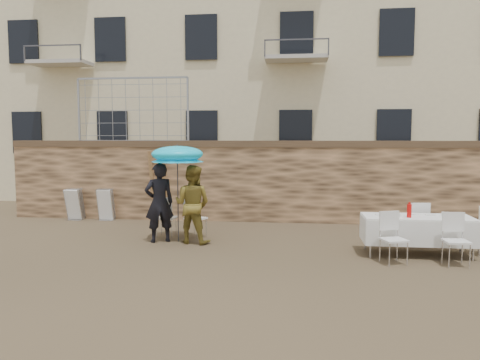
# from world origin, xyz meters

# --- Properties ---
(ground) EXTENTS (80.00, 80.00, 0.00)m
(ground) POSITION_xyz_m (0.00, 0.00, 0.00)
(ground) COLOR brown
(ground) RESTS_ON ground
(stone_wall) EXTENTS (13.00, 0.50, 2.20)m
(stone_wall) POSITION_xyz_m (0.00, 5.00, 1.10)
(stone_wall) COLOR olive
(stone_wall) RESTS_ON ground
(apartment_building) EXTENTS (20.00, 8.00, 15.00)m
(apartment_building) POSITION_xyz_m (0.00, 12.00, 7.50)
(apartment_building) COLOR beige
(apartment_building) RESTS_ON ground
(chain_link_fence) EXTENTS (3.20, 0.06, 1.80)m
(chain_link_fence) POSITION_xyz_m (-3.00, 5.00, 3.10)
(chain_link_fence) COLOR gray
(chain_link_fence) RESTS_ON stone_wall
(man_suit) EXTENTS (0.77, 0.67, 1.77)m
(man_suit) POSITION_xyz_m (-1.39, 2.08, 0.89)
(man_suit) COLOR black
(man_suit) RESTS_ON ground
(woman_dress) EXTENTS (0.96, 0.82, 1.73)m
(woman_dress) POSITION_xyz_m (-0.64, 2.08, 0.86)
(woman_dress) COLOR #A28A31
(woman_dress) RESTS_ON ground
(umbrella) EXTENTS (1.19, 1.19, 2.01)m
(umbrella) POSITION_xyz_m (-0.99, 2.18, 1.90)
(umbrella) COLOR #3F3F44
(umbrella) RESTS_ON ground
(couple_chair_left) EXTENTS (0.50, 0.50, 0.96)m
(couple_chair_left) POSITION_xyz_m (-1.39, 2.63, 0.48)
(couple_chair_left) COLOR white
(couple_chair_left) RESTS_ON ground
(couple_chair_right) EXTENTS (0.65, 0.65, 0.96)m
(couple_chair_right) POSITION_xyz_m (-0.69, 2.63, 0.48)
(couple_chair_right) COLOR white
(couple_chair_right) RESTS_ON ground
(banquet_table) EXTENTS (2.10, 0.85, 0.78)m
(banquet_table) POSITION_xyz_m (4.02, 1.56, 0.73)
(banquet_table) COLOR white
(banquet_table) RESTS_ON ground
(soda_bottle) EXTENTS (0.09, 0.09, 0.26)m
(soda_bottle) POSITION_xyz_m (3.82, 1.41, 0.91)
(soda_bottle) COLOR red
(soda_bottle) RESTS_ON banquet_table
(table_chair_front_left) EXTENTS (0.61, 0.61, 0.96)m
(table_chair_front_left) POSITION_xyz_m (3.42, 0.81, 0.48)
(table_chair_front_left) COLOR white
(table_chair_front_left) RESTS_ON ground
(table_chair_front_right) EXTENTS (0.51, 0.51, 0.96)m
(table_chair_front_right) POSITION_xyz_m (4.52, 0.81, 0.48)
(table_chair_front_right) COLOR white
(table_chair_front_right) RESTS_ON ground
(table_chair_back) EXTENTS (0.52, 0.52, 0.96)m
(table_chair_back) POSITION_xyz_m (4.22, 2.36, 0.48)
(table_chair_back) COLOR white
(table_chair_back) RESTS_ON ground
(chair_stack_left) EXTENTS (0.46, 0.40, 0.92)m
(chair_stack_left) POSITION_xyz_m (-4.56, 4.60, 0.46)
(chair_stack_left) COLOR white
(chair_stack_left) RESTS_ON ground
(chair_stack_right) EXTENTS (0.46, 0.32, 0.92)m
(chair_stack_right) POSITION_xyz_m (-3.66, 4.60, 0.46)
(chair_stack_right) COLOR white
(chair_stack_right) RESTS_ON ground
(wood_planks) EXTENTS (0.70, 0.20, 2.00)m
(wood_planks) POSITION_xyz_m (-2.06, 4.67, 1.00)
(wood_planks) COLOR #A37749
(wood_planks) RESTS_ON ground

